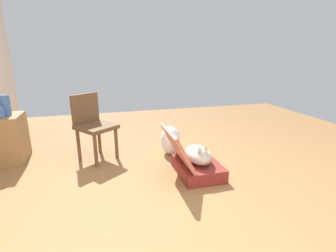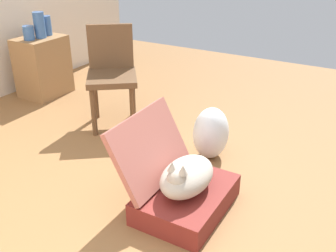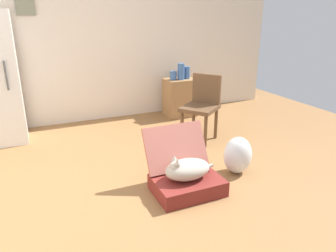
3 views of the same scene
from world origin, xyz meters
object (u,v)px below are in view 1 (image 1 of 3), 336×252
Objects in this scene: cat at (198,154)px; vase_tall at (0,112)px; suitcase_base at (198,168)px; plastic_bag_white at (170,140)px; side_table at (8,138)px; chair at (93,124)px; vase_round at (5,105)px; vase_short at (7,106)px.

vase_tall is (0.89, 2.22, 0.43)m from cat.
plastic_bag_white reaches higher than suitcase_base.
side_table is 0.71× the size of chair.
plastic_bag_white is 2.13m from vase_round.
plastic_bag_white is 2.10m from side_table.
side_table reaches higher than suitcase_base.
cat is 2.52m from vase_short.
cat is 0.69m from plastic_bag_white.
cat is at bearing -111.82° from vase_tall.
vase_tall is at bearing 164.20° from vase_round.
side_table is at bearing 65.59° from cat.
plastic_bag_white is 2.05× the size of vase_short.
vase_short is 0.23× the size of chair.
suitcase_base is 2.49m from vase_round.
vase_tall is 0.54× the size of vase_round.
vase_short reaches higher than vase_tall.
cat is at bearing -72.02° from chair.
vase_short is at bearing 63.01° from cat.
vase_round is at bearing -90.00° from side_table.
side_table is at bearing 80.95° from plastic_bag_white.
vase_round is (0.12, -0.03, 0.06)m from vase_tall.
vase_tall is at bearing 178.10° from vase_short.
side_table is 0.43m from vase_round.
suitcase_base is 1.46m from chair.
plastic_bag_white is at bearing -99.20° from vase_round.
vase_round is (1.00, 2.18, 0.66)m from suitcase_base.
plastic_bag_white is at bearing -99.05° from side_table.
side_table is at bearing 175.82° from vase_short.
vase_tall is at bearing 68.18° from cat.
vase_short is at bearing 63.21° from suitcase_base.
vase_round reaches higher than cat.
vase_tall is 0.16× the size of chair.
cat is 0.85× the size of side_table.
side_table reaches higher than plastic_bag_white.
cat is at bearing -168.07° from plastic_bag_white.
plastic_bag_white is at bearing 11.93° from cat.
vase_round reaches higher than chair.
chair is at bearing -100.74° from vase_round.
vase_tall is at bearing 84.17° from plastic_bag_white.
suitcase_base is at bearing -116.79° from vase_short.
chair reaches higher than plastic_bag_white.
vase_short is at bearing 77.73° from plastic_bag_white.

